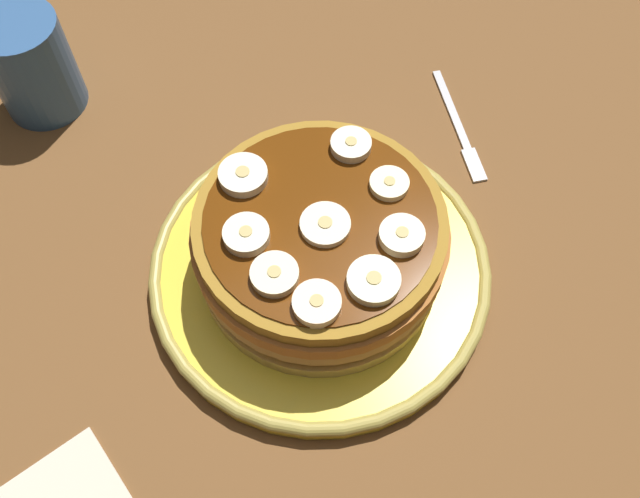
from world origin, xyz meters
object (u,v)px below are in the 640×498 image
Objects in this scene: banana_slice_5 at (387,181)px; banana_slice_4 at (243,176)px; banana_slice_0 at (323,226)px; coffee_mug at (29,61)px; pancake_stack at (320,242)px; fork at (460,130)px; banana_slice_1 at (402,236)px; banana_slice_6 at (275,275)px; banana_slice_7 at (374,281)px; banana_slice_8 at (351,145)px; banana_slice_3 at (317,304)px; banana_slice_2 at (246,235)px; plate at (320,269)px.

banana_slice_4 is at bearing 58.17° from banana_slice_5.
coffee_mug is at bearing 23.44° from banana_slice_0.
coffee_mug is (22.80, 9.75, -3.77)cm from banana_slice_4.
pancake_stack reaches higher than fork.
banana_slice_0 is at bearing 50.80° from banana_slice_1.
banana_slice_5 is 10.82cm from banana_slice_6.
banana_slice_7 and banana_slice_8 have the same top height.
banana_slice_6 is 1.07× the size of banana_slice_8.
pancake_stack is 7.34cm from banana_slice_4.
banana_slice_3 is 35.59cm from coffee_mug.
banana_slice_1 reaches higher than banana_slice_5.
coffee_mug is (27.35, 7.73, -3.78)cm from banana_slice_2.
banana_slice_8 is at bearing -40.52° from banana_slice_3.
banana_slice_3 is 0.99× the size of banana_slice_6.
fork is (12.05, -21.51, -8.16)cm from banana_slice_3.
fork is at bearing -125.58° from coffee_mug.
coffee_mug is at bearing 54.42° from fork.
banana_slice_8 is (4.16, -4.99, 3.62)cm from pancake_stack.
banana_slice_5 is (0.18, -5.60, 3.53)cm from pancake_stack.
banana_slice_0 and banana_slice_5 have the same top height.
banana_slice_4 is at bearing -12.24° from banana_slice_6.
banana_slice_5 is at bearing -20.33° from banana_slice_1.
banana_slice_4 is 8.20cm from banana_slice_8.
banana_slice_2 and coffee_mug have the same top height.
banana_slice_3 and banana_slice_7 have the same top height.
banana_slice_0 is (-0.83, 0.17, 3.51)cm from pancake_stack.
banana_slice_3 is 13.04cm from banana_slice_8.
pancake_stack is at bearing -151.04° from banana_slice_4.
coffee_mug is (34.56, 13.36, -3.75)cm from banana_slice_7.
banana_slice_4 is at bearing 28.96° from pancake_stack.
coffee_mug is (28.38, 12.83, -0.13)cm from pancake_stack.
banana_slice_0 is 0.28× the size of fork.
banana_slice_8 is at bearing -49.64° from plate.
banana_slice_1 reaches higher than banana_slice_3.
banana_slice_8 is at bearing -6.96° from banana_slice_1.
banana_slice_4 is 1.09× the size of banana_slice_6.
banana_slice_0 is 1.24× the size of banana_slice_5.
banana_slice_6 is at bearing 111.23° from fork.
banana_slice_8 is at bearing -143.65° from coffee_mug.
banana_slice_4 is (9.79, 7.06, -0.01)cm from banana_slice_1.
banana_slice_5 is (0.30, -5.63, 7.38)cm from plate.
banana_slice_5 is (1.02, -5.77, 0.03)cm from banana_slice_0.
banana_slice_3 is 0.90× the size of banana_slice_4.
plate is 9.12cm from banana_slice_2.
banana_slice_3 is (-1.55, 7.45, -0.06)cm from banana_slice_1.
plate is 2.49× the size of coffee_mug.
banana_slice_0 is at bearing -155.55° from banana_slice_4.
banana_slice_6 is (1.62, 8.83, -0.04)cm from banana_slice_1.
banana_slice_1 is at bearing 126.78° from fork.
banana_slice_0 reaches higher than pancake_stack.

